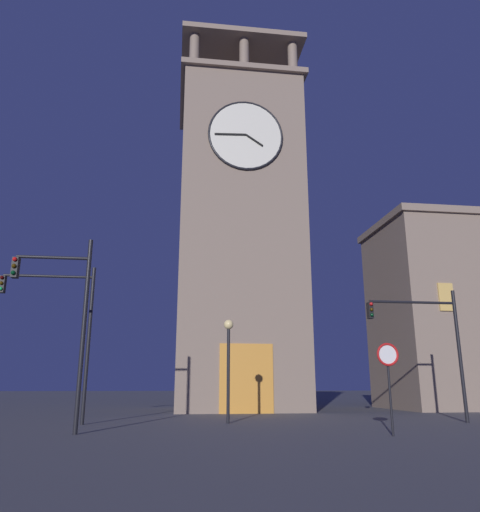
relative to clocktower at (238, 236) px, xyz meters
The scene contains 7 objects.
ground_plane 12.34m from the clocktower, 119.89° to the left, with size 200.00×200.00×0.00m, color #4C4C51.
clocktower is the anchor object (origin of this frame).
traffic_signal_near 16.39m from the clocktower, 121.14° to the left, with size 4.35×0.41×5.94m.
traffic_signal_mid 16.29m from the clocktower, 50.52° to the left, with size 4.06×0.41×6.79m.
traffic_signal_far 19.04m from the clocktower, 61.86° to the left, with size 2.76×0.41×6.87m.
street_lamp 14.44m from the clocktower, 80.83° to the left, with size 0.44×0.44×4.50m.
no_horn_sign 20.02m from the clocktower, 99.83° to the left, with size 0.78×0.14×3.02m.
Camera 1 is at (5.51, 30.87, 1.64)m, focal length 33.88 mm.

